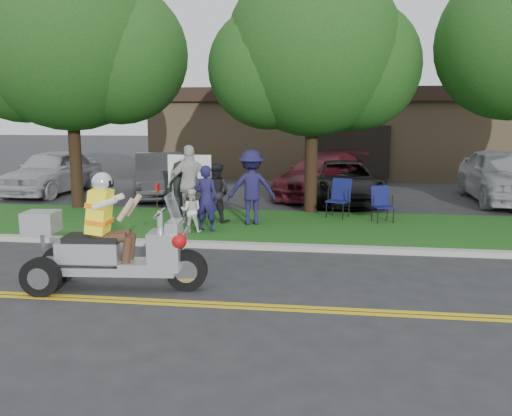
# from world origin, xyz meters

# --- Properties ---
(ground) EXTENTS (120.00, 120.00, 0.00)m
(ground) POSITION_xyz_m (0.00, 0.00, 0.00)
(ground) COLOR #28282B
(ground) RESTS_ON ground
(centerline_near) EXTENTS (60.00, 0.10, 0.01)m
(centerline_near) POSITION_xyz_m (0.00, -0.58, 0.01)
(centerline_near) COLOR gold
(centerline_near) RESTS_ON ground
(centerline_far) EXTENTS (60.00, 0.10, 0.01)m
(centerline_far) POSITION_xyz_m (0.00, -0.42, 0.01)
(centerline_far) COLOR gold
(centerline_far) RESTS_ON ground
(curb) EXTENTS (60.00, 0.25, 0.12)m
(curb) POSITION_xyz_m (0.00, 3.05, 0.06)
(curb) COLOR #A8A89E
(curb) RESTS_ON ground
(grass_verge) EXTENTS (60.00, 4.00, 0.10)m
(grass_verge) POSITION_xyz_m (0.00, 5.20, 0.06)
(grass_verge) COLOR #1E5115
(grass_verge) RESTS_ON ground
(commercial_building) EXTENTS (18.00, 8.20, 4.00)m
(commercial_building) POSITION_xyz_m (2.00, 18.98, 2.01)
(commercial_building) COLOR #9E7F5B
(commercial_building) RESTS_ON ground
(tree_left) EXTENTS (6.62, 5.40, 7.78)m
(tree_left) POSITION_xyz_m (-6.44, 7.03, 4.85)
(tree_left) COLOR #332114
(tree_left) RESTS_ON ground
(tree_mid) EXTENTS (5.88, 4.80, 7.05)m
(tree_mid) POSITION_xyz_m (0.55, 7.23, 4.43)
(tree_mid) COLOR #332114
(tree_mid) RESTS_ON ground
(business_sign) EXTENTS (1.25, 0.06, 1.75)m
(business_sign) POSITION_xyz_m (-2.90, 6.60, 1.26)
(business_sign) COLOR silver
(business_sign) RESTS_ON ground
(trike_scooter) EXTENTS (3.02, 1.05, 1.97)m
(trike_scooter) POSITION_xyz_m (-2.57, 0.01, 0.69)
(trike_scooter) COLOR black
(trike_scooter) RESTS_ON ground
(lawn_chair_a) EXTENTS (0.73, 0.74, 1.05)m
(lawn_chair_a) POSITION_xyz_m (1.32, 6.49, 0.69)
(lawn_chair_a) COLOR black
(lawn_chair_a) RESTS_ON grass_verge
(lawn_chair_b) EXTENTS (0.62, 0.63, 0.93)m
(lawn_chair_b) POSITION_xyz_m (2.39, 6.00, 0.63)
(lawn_chair_b) COLOR black
(lawn_chair_b) RESTS_ON grass_verge
(spectator_adult_left) EXTENTS (0.62, 0.44, 1.60)m
(spectator_adult_left) POSITION_xyz_m (-1.88, 4.22, 0.90)
(spectator_adult_left) COLOR #1B1845
(spectator_adult_left) RESTS_ON grass_verge
(spectator_adult_mid) EXTENTS (0.89, 0.79, 1.54)m
(spectator_adult_mid) POSITION_xyz_m (-1.87, 5.37, 0.87)
(spectator_adult_mid) COLOR black
(spectator_adult_mid) RESTS_ON grass_verge
(spectator_adult_right) EXTENTS (1.27, 0.87, 2.00)m
(spectator_adult_right) POSITION_xyz_m (-2.51, 5.18, 1.11)
(spectator_adult_right) COLOR silver
(spectator_adult_right) RESTS_ON grass_verge
(spectator_chair_a) EXTENTS (1.36, 0.98, 1.89)m
(spectator_chair_a) POSITION_xyz_m (-0.93, 5.19, 1.05)
(spectator_chair_a) COLOR #1A1842
(spectator_chair_a) RESTS_ON grass_verge
(spectator_chair_b) EXTENTS (0.87, 0.73, 1.53)m
(spectator_chair_b) POSITION_xyz_m (-2.98, 5.87, 0.87)
(spectator_chair_b) COLOR black
(spectator_chair_b) RESTS_ON grass_verge
(child_left) EXTENTS (0.43, 0.37, 1.01)m
(child_left) POSITION_xyz_m (-2.29, 4.38, 0.61)
(child_left) COLOR black
(child_left) RESTS_ON grass_verge
(child_right) EXTENTS (0.54, 0.44, 1.04)m
(child_right) POSITION_xyz_m (-2.21, 4.05, 0.63)
(child_right) COLOR silver
(child_right) RESTS_ON grass_verge
(parked_car_far_left) EXTENTS (2.23, 4.84, 1.61)m
(parked_car_far_left) POSITION_xyz_m (-9.00, 10.20, 0.80)
(parked_car_far_left) COLOR #ABACB2
(parked_car_far_left) RESTS_ON ground
(parked_car_left) EXTENTS (3.10, 4.91, 1.53)m
(parked_car_left) POSITION_xyz_m (-4.84, 9.85, 0.76)
(parked_car_left) COLOR #2E2E31
(parked_car_left) RESTS_ON ground
(parked_car_mid) EXTENTS (2.73, 5.07, 1.35)m
(parked_car_mid) POSITION_xyz_m (1.50, 9.62, 0.68)
(parked_car_mid) COLOR black
(parked_car_mid) RESTS_ON ground
(parked_car_right) EXTENTS (3.77, 5.61, 1.51)m
(parked_car_right) POSITION_xyz_m (0.80, 10.81, 0.76)
(parked_car_right) COLOR #53131C
(parked_car_right) RESTS_ON ground
(parked_car_far_right) EXTENTS (2.22, 5.28, 1.79)m
(parked_car_far_right) POSITION_xyz_m (6.68, 10.38, 0.89)
(parked_car_far_right) COLOR #B3B4BA
(parked_car_far_right) RESTS_ON ground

